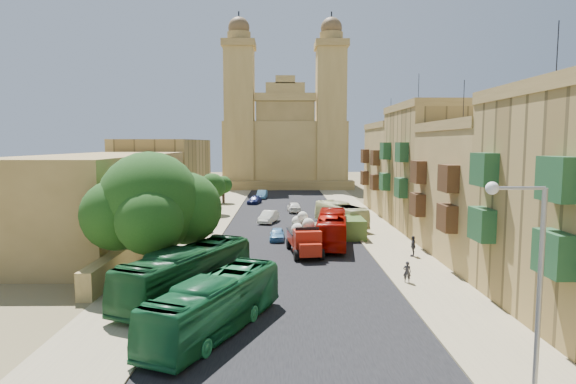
{
  "coord_description": "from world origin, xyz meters",
  "views": [
    {
      "loc": [
        -0.65,
        -27.98,
        9.51
      ],
      "look_at": [
        0.0,
        26.0,
        4.0
      ],
      "focal_mm": 30.0,
      "sensor_mm": 36.0,
      "label": 1
    }
  ],
  "objects_px": {
    "red_truck": "(304,236)",
    "car_blue_b": "(262,194)",
    "street_tree_d": "(223,185)",
    "car_white_a": "(269,217)",
    "street_tree_b": "(196,204)",
    "car_cream": "(318,228)",
    "car_dkblue": "(255,200)",
    "olive_pickup": "(353,228)",
    "bus_red_east": "(332,229)",
    "bus_cream_east": "(340,215)",
    "streetlamp": "(527,270)",
    "car_white_b": "(294,207)",
    "bus_green_south": "(216,304)",
    "pedestrian_c": "(413,246)",
    "car_blue_a": "(277,234)",
    "ficus_tree": "(151,206)",
    "bus_green_north": "(187,273)",
    "pedestrian_a": "(407,272)",
    "street_tree_a": "(171,216)",
    "street_tree_c": "(212,187)",
    "church": "(285,143)"
  },
  "relations": [
    {
      "from": "car_dkblue",
      "to": "car_blue_b",
      "type": "height_order",
      "value": "car_blue_b"
    },
    {
      "from": "ficus_tree",
      "to": "pedestrian_c",
      "type": "distance_m",
      "value": 21.63
    },
    {
      "from": "olive_pickup",
      "to": "car_dkblue",
      "type": "bearing_deg",
      "value": 113.06
    },
    {
      "from": "car_blue_a",
      "to": "car_cream",
      "type": "relative_size",
      "value": 0.81
    },
    {
      "from": "car_cream",
      "to": "car_dkblue",
      "type": "relative_size",
      "value": 1.1
    },
    {
      "from": "bus_cream_east",
      "to": "car_blue_b",
      "type": "xyz_separation_m",
      "value": [
        -10.14,
        27.8,
        -0.63
      ]
    },
    {
      "from": "bus_cream_east",
      "to": "street_tree_d",
      "type": "bearing_deg",
      "value": -72.91
    },
    {
      "from": "car_cream",
      "to": "car_white_b",
      "type": "distance_m",
      "value": 15.87
    },
    {
      "from": "pedestrian_a",
      "to": "street_tree_d",
      "type": "bearing_deg",
      "value": -55.5
    },
    {
      "from": "car_dkblue",
      "to": "red_truck",
      "type": "bearing_deg",
      "value": -67.06
    },
    {
      "from": "car_dkblue",
      "to": "bus_green_north",
      "type": "bearing_deg",
      "value": -79.17
    },
    {
      "from": "ficus_tree",
      "to": "car_blue_a",
      "type": "xyz_separation_m",
      "value": [
        8.26,
        14.48,
        -4.69
      ]
    },
    {
      "from": "street_tree_c",
      "to": "bus_green_south",
      "type": "bearing_deg",
      "value": -81.57
    },
    {
      "from": "car_white_a",
      "to": "car_blue_b",
      "type": "distance_m",
      "value": 25.26
    },
    {
      "from": "ficus_tree",
      "to": "bus_green_south",
      "type": "relative_size",
      "value": 0.87
    },
    {
      "from": "bus_cream_east",
      "to": "pedestrian_a",
      "type": "relative_size",
      "value": 6.57
    },
    {
      "from": "streetlamp",
      "to": "car_blue_b",
      "type": "distance_m",
      "value": 67.36
    },
    {
      "from": "church",
      "to": "bus_cream_east",
      "type": "bearing_deg",
      "value": -83.43
    },
    {
      "from": "car_cream",
      "to": "streetlamp",
      "type": "bearing_deg",
      "value": 99.63
    },
    {
      "from": "car_white_a",
      "to": "pedestrian_c",
      "type": "relative_size",
      "value": 2.43
    },
    {
      "from": "red_truck",
      "to": "car_blue_b",
      "type": "relative_size",
      "value": 1.45
    },
    {
      "from": "street_tree_d",
      "to": "red_truck",
      "type": "distance_m",
      "value": 37.25
    },
    {
      "from": "street_tree_d",
      "to": "car_white_a",
      "type": "xyz_separation_m",
      "value": [
        7.72,
        -19.04,
        -2.17
      ]
    },
    {
      "from": "streetlamp",
      "to": "car_blue_a",
      "type": "height_order",
      "value": "streetlamp"
    },
    {
      "from": "street_tree_b",
      "to": "bus_green_south",
      "type": "relative_size",
      "value": 0.43
    },
    {
      "from": "church",
      "to": "street_tree_b",
      "type": "xyz_separation_m",
      "value": [
        -10.0,
        -54.61,
        -6.59
      ]
    },
    {
      "from": "church",
      "to": "car_blue_b",
      "type": "relative_size",
      "value": 8.3
    },
    {
      "from": "red_truck",
      "to": "bus_red_east",
      "type": "xyz_separation_m",
      "value": [
        2.76,
        3.92,
        -0.05
      ]
    },
    {
      "from": "bus_cream_east",
      "to": "pedestrian_a",
      "type": "height_order",
      "value": "bus_cream_east"
    },
    {
      "from": "street_tree_a",
      "to": "bus_green_south",
      "type": "distance_m",
      "value": 17.66
    },
    {
      "from": "ficus_tree",
      "to": "car_dkblue",
      "type": "xyz_separation_m",
      "value": [
        4.42,
        43.01,
        -4.72
      ]
    },
    {
      "from": "bus_cream_east",
      "to": "bus_green_north",
      "type": "bearing_deg",
      "value": 44.33
    },
    {
      "from": "street_tree_a",
      "to": "car_cream",
      "type": "distance_m",
      "value": 16.72
    },
    {
      "from": "ficus_tree",
      "to": "olive_pickup",
      "type": "distance_m",
      "value": 22.98
    },
    {
      "from": "pedestrian_c",
      "to": "street_tree_a",
      "type": "bearing_deg",
      "value": -74.38
    },
    {
      "from": "ficus_tree",
      "to": "car_blue_b",
      "type": "xyz_separation_m",
      "value": [
        5.29,
        50.15,
        -4.58
      ]
    },
    {
      "from": "car_white_a",
      "to": "car_dkblue",
      "type": "bearing_deg",
      "value": 114.02
    },
    {
      "from": "car_white_b",
      "to": "car_white_a",
      "type": "bearing_deg",
      "value": 64.92
    },
    {
      "from": "red_truck",
      "to": "car_white_a",
      "type": "distance_m",
      "value": 16.85
    },
    {
      "from": "street_tree_b",
      "to": "red_truck",
      "type": "distance_m",
      "value": 16.13
    },
    {
      "from": "church",
      "to": "car_blue_a",
      "type": "height_order",
      "value": "church"
    },
    {
      "from": "streetlamp",
      "to": "car_white_b",
      "type": "relative_size",
      "value": 1.95
    },
    {
      "from": "street_tree_a",
      "to": "bus_red_east",
      "type": "xyz_separation_m",
      "value": [
        14.0,
        4.42,
        -1.91
      ]
    },
    {
      "from": "bus_red_east",
      "to": "pedestrian_c",
      "type": "distance_m",
      "value": 8.0
    },
    {
      "from": "street_tree_d",
      "to": "bus_red_east",
      "type": "height_order",
      "value": "street_tree_d"
    },
    {
      "from": "car_dkblue",
      "to": "pedestrian_c",
      "type": "xyz_separation_m",
      "value": [
        15.35,
        -35.42,
        0.31
      ]
    },
    {
      "from": "church",
      "to": "pedestrian_c",
      "type": "distance_m",
      "value": 68.36
    },
    {
      "from": "street_tree_a",
      "to": "pedestrian_c",
      "type": "height_order",
      "value": "street_tree_a"
    },
    {
      "from": "street_tree_c",
      "to": "pedestrian_a",
      "type": "xyz_separation_m",
      "value": [
        17.88,
        -31.97,
        -2.95
      ]
    },
    {
      "from": "car_blue_a",
      "to": "car_white_a",
      "type": "distance_m",
      "value": 10.54
    }
  ]
}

